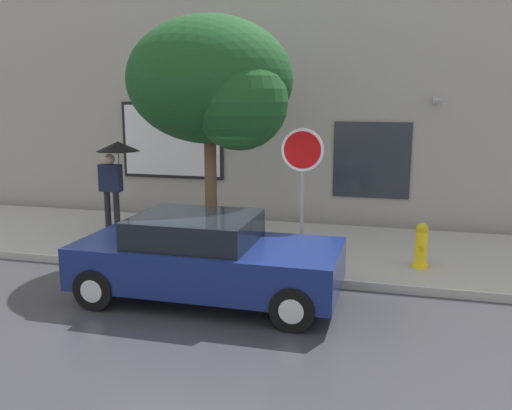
% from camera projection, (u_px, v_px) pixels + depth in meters
% --- Properties ---
extents(ground_plane, '(60.00, 60.00, 0.00)m').
position_uv_depth(ground_plane, '(182.00, 296.00, 8.83)').
color(ground_plane, '#333338').
extents(sidewalk, '(20.00, 4.00, 0.15)m').
position_uv_depth(sidewalk, '(236.00, 244.00, 11.66)').
color(sidewalk, '#A3A099').
rests_on(sidewalk, ground).
extents(building_facade, '(20.00, 0.67, 7.00)m').
position_uv_depth(building_facade, '(264.00, 84.00, 13.35)').
color(building_facade, '#9E998E').
rests_on(building_facade, ground).
extents(parked_car, '(4.16, 1.91, 1.36)m').
position_uv_depth(parked_car, '(206.00, 258.00, 8.59)').
color(parked_car, navy).
rests_on(parked_car, ground).
extents(fire_hydrant, '(0.30, 0.44, 0.82)m').
position_uv_depth(fire_hydrant, '(421.00, 246.00, 9.75)').
color(fire_hydrant, yellow).
rests_on(fire_hydrant, sidewalk).
extents(pedestrian_with_umbrella, '(0.98, 0.97, 2.04)m').
position_uv_depth(pedestrian_with_umbrella, '(115.00, 161.00, 12.33)').
color(pedestrian_with_umbrella, black).
rests_on(pedestrian_with_umbrella, sidewalk).
extents(street_tree, '(3.24, 2.75, 4.56)m').
position_uv_depth(street_tree, '(215.00, 85.00, 10.27)').
color(street_tree, '#4C3823').
rests_on(street_tree, sidewalk).
extents(stop_sign, '(0.76, 0.10, 2.49)m').
position_uv_depth(stop_sign, '(302.00, 170.00, 9.63)').
color(stop_sign, gray).
rests_on(stop_sign, sidewalk).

